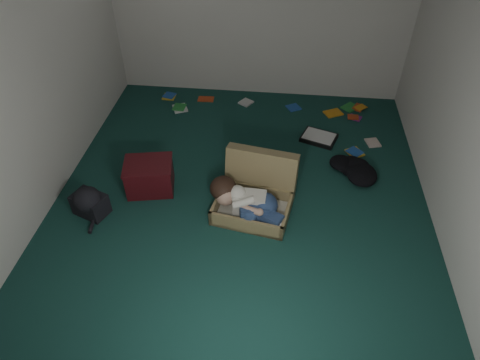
# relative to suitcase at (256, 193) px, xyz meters

# --- Properties ---
(floor) EXTENTS (4.50, 4.50, 0.00)m
(floor) POSITION_rel_suitcase_xyz_m (-0.17, 0.13, -0.17)
(floor) COLOR #153C35
(floor) RESTS_ON ground
(wall_back) EXTENTS (4.50, 0.00, 4.50)m
(wall_back) POSITION_rel_suitcase_xyz_m (-0.17, 2.38, 1.13)
(wall_back) COLOR silver
(wall_back) RESTS_ON ground
(wall_front) EXTENTS (4.50, 0.00, 4.50)m
(wall_front) POSITION_rel_suitcase_xyz_m (-0.17, -2.12, 1.13)
(wall_front) COLOR silver
(wall_front) RESTS_ON ground
(wall_left) EXTENTS (0.00, 4.50, 4.50)m
(wall_left) POSITION_rel_suitcase_xyz_m (-2.17, 0.13, 1.13)
(wall_left) COLOR silver
(wall_left) RESTS_ON ground
(wall_right) EXTENTS (0.00, 4.50, 4.50)m
(wall_right) POSITION_rel_suitcase_xyz_m (1.83, 0.13, 1.13)
(wall_right) COLOR silver
(wall_right) RESTS_ON ground
(suitcase) EXTENTS (0.88, 0.86, 0.56)m
(suitcase) POSITION_rel_suitcase_xyz_m (0.00, 0.00, 0.00)
(suitcase) COLOR #948151
(suitcase) RESTS_ON floor
(person) EXTENTS (0.80, 0.50, 0.35)m
(person) POSITION_rel_suitcase_xyz_m (-0.09, -0.18, 0.04)
(person) COLOR white
(person) RESTS_ON suitcase
(maroon_bin) EXTENTS (0.58, 0.49, 0.35)m
(maroon_bin) POSITION_rel_suitcase_xyz_m (-1.18, 0.13, 0.01)
(maroon_bin) COLOR #410D12
(maroon_bin) RESTS_ON floor
(backpack) EXTENTS (0.52, 0.47, 0.25)m
(backpack) POSITION_rel_suitcase_xyz_m (-1.70, -0.30, -0.04)
(backpack) COLOR black
(backpack) RESTS_ON floor
(clothing_pile) EXTENTS (0.50, 0.43, 0.15)m
(clothing_pile) POSITION_rel_suitcase_xyz_m (1.03, 0.65, -0.10)
(clothing_pile) COLOR black
(clothing_pile) RESTS_ON floor
(paper_tray) EXTENTS (0.51, 0.44, 0.06)m
(paper_tray) POSITION_rel_suitcase_xyz_m (0.70, 1.27, -0.14)
(paper_tray) COLOR black
(paper_tray) RESTS_ON floor
(book_scatter) EXTENTS (3.01, 1.28, 0.02)m
(book_scatter) POSITION_rel_suitcase_xyz_m (0.33, 1.83, -0.16)
(book_scatter) COLOR gold
(book_scatter) RESTS_ON floor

